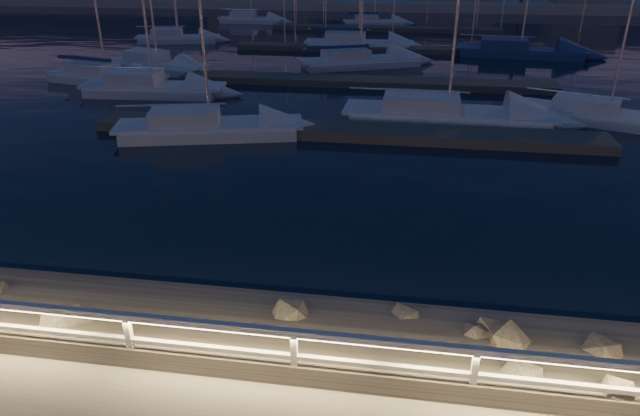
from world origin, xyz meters
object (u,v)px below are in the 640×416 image
Objects in this scene: sailboat_j at (356,43)px; sailboat_e at (155,64)px; sailboat_g at (357,60)px; sailboat_i at (176,37)px; sailboat_b at (205,126)px; sailboat_h at (603,114)px; sailboat_n at (373,21)px; sailboat_m at (250,19)px; sailboat_d at (442,113)px; sailboat_f at (104,75)px; sailboat_l at (517,50)px; guard_rail at (233,338)px; sailboat_a at (150,87)px.

sailboat_e is at bearing -140.00° from sailboat_j.
sailboat_g is 18.28m from sailboat_i.
sailboat_g is at bearing 58.81° from sailboat_b.
sailboat_h is (25.58, -8.33, -0.05)m from sailboat_e.
sailboat_e is 28.69m from sailboat_n.
sailboat_d is at bearing -59.66° from sailboat_m.
sailboat_b reaches higher than sailboat_f.
sailboat_i is at bearing -98.44° from sailboat_m.
sailboat_h is 1.12× the size of sailboat_i.
sailboat_f is 29.07m from sailboat_l.
sailboat_e reaches higher than guard_rail.
sailboat_b is 17.24m from sailboat_g.
sailboat_g is at bearing 39.84° from sailboat_a.
sailboat_g is (10.52, 9.83, -0.03)m from sailboat_a.
sailboat_d is 35.75m from sailboat_n.
sailboat_a is at bearing -82.25° from sailboat_m.
sailboat_d is 30.07m from sailboat_i.
sailboat_e is 12.07m from sailboat_i.
sailboat_i is at bearing 137.03° from sailboat_d.
sailboat_b is at bearing 111.30° from guard_rail.
sailboat_m is at bearing 129.40° from sailboat_j.
sailboat_b is 0.95× the size of sailboat_g.
sailboat_l is (6.16, 18.72, -0.01)m from sailboat_d.
sailboat_j is (-1.67, 38.88, -0.91)m from guard_rail.
sailboat_b is 0.84× the size of sailboat_d.
sailboat_d is at bearing -92.10° from sailboat_g.
sailboat_a reaches higher than sailboat_m.
guard_rail is 3.34× the size of sailboat_a.
sailboat_i is 0.75× the size of sailboat_l.
sailboat_d reaches higher than sailboat_l.
sailboat_n is at bearing 76.67° from sailboat_f.
sailboat_h is 1.20× the size of sailboat_n.
guard_rail is 3.11× the size of sailboat_g.
sailboat_g is at bearing -97.51° from sailboat_n.
sailboat_e is (-18.18, 9.45, -0.01)m from sailboat_d.
sailboat_g is 1.28× the size of sailboat_n.
sailboat_l is (16.34, 22.42, 0.00)m from sailboat_b.
guard_rail is at bearing -45.16° from sailboat_e.
sailboat_l is (10.46, 37.50, -0.93)m from guard_rail.
sailboat_h is at bearing -47.74° from sailboat_i.
sailboat_i is (-1.72, 15.57, -0.00)m from sailboat_f.
sailboat_i is at bearing 100.20° from sailboat_b.
sailboat_n is at bearing 87.97° from sailboat_j.
sailboat_l is 20.39m from sailboat_n.
sailboat_f is 1.07× the size of sailboat_m.
sailboat_g reaches higher than sailboat_m.
sailboat_b reaches higher than sailboat_m.
sailboat_g is (5.02, 16.50, -0.01)m from sailboat_b.
guard_rail is 24.56m from sailboat_a.
sailboat_h is 35.09m from sailboat_i.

